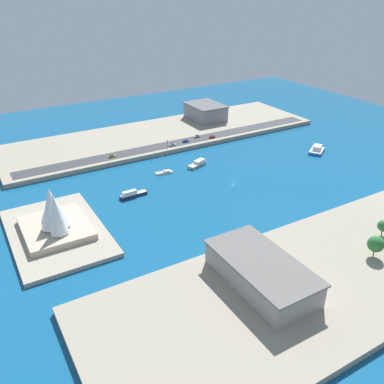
{
  "coord_description": "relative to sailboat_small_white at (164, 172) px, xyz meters",
  "views": [
    {
      "loc": [
        -178.18,
        133.25,
        106.38
      ],
      "look_at": [
        -7.21,
        32.84,
        4.36
      ],
      "focal_mm": 38.44,
      "sensor_mm": 36.0,
      "label": 1
    }
  ],
  "objects": [
    {
      "name": "ground_plane",
      "position": [
        -30.49,
        -30.6,
        -0.8
      ],
      "size": [
        440.0,
        440.0,
        0.0
      ],
      "primitive_type": "plane",
      "color": "#145684"
    },
    {
      "name": "quay_west",
      "position": [
        -122.72,
        -30.6,
        0.66
      ],
      "size": [
        70.0,
        240.0,
        2.92
      ],
      "primitive_type": "cube",
      "color": "#9E937F",
      "rests_on": "ground_plane"
    },
    {
      "name": "quay_east",
      "position": [
        61.74,
        -30.6,
        0.66
      ],
      "size": [
        70.0,
        240.0,
        2.92
      ],
      "primitive_type": "cube",
      "color": "#9E937F",
      "rests_on": "ground_plane"
    },
    {
      "name": "peninsula_point",
      "position": [
        -35.6,
        74.97,
        0.2
      ],
      "size": [
        65.61,
        41.51,
        2.0
      ],
      "primitive_type": "cube",
      "color": "#A89E89",
      "rests_on": "ground_plane"
    },
    {
      "name": "road_strip",
      "position": [
        36.54,
        -30.6,
        2.19
      ],
      "size": [
        11.92,
        228.0,
        0.15
      ],
      "primitive_type": "cube",
      "color": "#38383D",
      "rests_on": "quay_east"
    },
    {
      "name": "sailboat_small_white",
      "position": [
        0.0,
        0.0,
        0.0
      ],
      "size": [
        4.97,
        11.46,
        12.67
      ],
      "color": "white",
      "rests_on": "ground_plane"
    },
    {
      "name": "yacht_sleek_gray",
      "position": [
        -0.59,
        -23.65,
        0.69
      ],
      "size": [
        8.91,
        15.2,
        3.68
      ],
      "color": "#999EA3",
      "rests_on": "ground_plane"
    },
    {
      "name": "patrol_launch_navy",
      "position": [
        -18.71,
        29.11,
        0.74
      ],
      "size": [
        3.84,
        17.02,
        4.0
      ],
      "color": "#1E284C",
      "rests_on": "ground_plane"
    },
    {
      "name": "catamaran_blue",
      "position": [
        -22.17,
        -107.67,
        0.94
      ],
      "size": [
        14.91,
        16.65,
        4.9
      ],
      "color": "blue",
      "rests_on": "ground_plane"
    },
    {
      "name": "carpark_squat_concrete",
      "position": [
        -114.86,
        17.16,
        7.5
      ],
      "size": [
        45.73,
        23.35,
        10.69
      ],
      "color": "gray",
      "rests_on": "quay_west"
    },
    {
      "name": "warehouse_low_gray",
      "position": [
        74.89,
        -76.94,
        8.48
      ],
      "size": [
        32.88,
        25.24,
        12.67
      ],
      "color": "gray",
      "rests_on": "quay_east"
    },
    {
      "name": "hatchback_blue",
      "position": [
        34.9,
        -35.0,
        3.05
      ],
      "size": [
        1.84,
        4.77,
        1.58
      ],
      "color": "black",
      "rests_on": "road_strip"
    },
    {
      "name": "taxi_yellow_cab",
      "position": [
        34.61,
        21.08,
        2.98
      ],
      "size": [
        1.96,
        5.07,
        1.42
      ],
      "color": "black",
      "rests_on": "road_strip"
    },
    {
      "name": "pickup_red",
      "position": [
        32.73,
        -56.37,
        3.08
      ],
      "size": [
        2.15,
        4.9,
        1.66
      ],
      "color": "black",
      "rests_on": "road_strip"
    },
    {
      "name": "sedan_silver",
      "position": [
        39.3,
        -47.31,
        3.04
      ],
      "size": [
        2.1,
        4.6,
        1.59
      ],
      "color": "black",
      "rests_on": "road_strip"
    },
    {
      "name": "van_white",
      "position": [
        33.16,
        -23.44,
        2.99
      ],
      "size": [
        2.05,
        4.73,
        1.45
      ],
      "color": "black",
      "rests_on": "road_strip"
    },
    {
      "name": "traffic_light_waterfront",
      "position": [
        29.58,
        -17.7,
        6.46
      ],
      "size": [
        0.36,
        0.36,
        6.5
      ],
      "color": "black",
      "rests_on": "quay_east"
    },
    {
      "name": "opera_landmark",
      "position": [
        -35.85,
        74.97,
        9.21
      ],
      "size": [
        34.34,
        29.4,
        22.75
      ],
      "color": "#BCAD93",
      "rests_on": "peninsula_point"
    }
  ]
}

